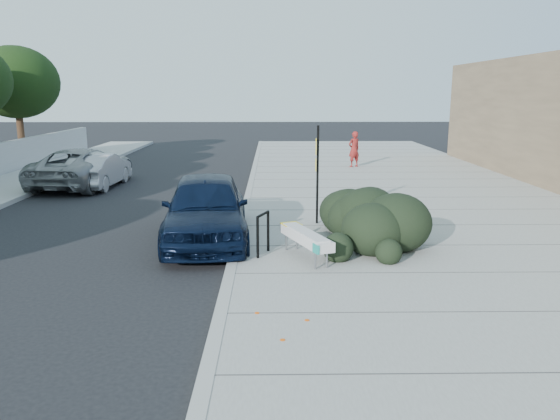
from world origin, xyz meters
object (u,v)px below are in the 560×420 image
(sign_post, at_px, (317,169))
(bike_rack, at_px, (263,230))
(sedan_navy, at_px, (206,208))
(wagon_silver, at_px, (99,170))
(pedestrian, at_px, (354,149))
(suv_silver, at_px, (83,167))
(bench, at_px, (306,237))

(sign_post, bearing_deg, bike_rack, -111.55)
(sedan_navy, relative_size, wagon_silver, 1.23)
(sign_post, bearing_deg, sedan_navy, -151.50)
(sedan_navy, distance_m, pedestrian, 14.08)
(sign_post, height_order, sedan_navy, sign_post)
(sign_post, distance_m, suv_silver, 11.29)
(sign_post, bearing_deg, pedestrian, 80.91)
(bench, relative_size, pedestrian, 1.18)
(bench, relative_size, bike_rack, 2.13)
(sedan_navy, xyz_separation_m, suv_silver, (-5.89, 8.36, -0.10))
(bench, xyz_separation_m, sign_post, (0.50, 3.27, 1.04))
(bike_rack, bearing_deg, sign_post, 86.44)
(suv_silver, xyz_separation_m, pedestrian, (11.50, 4.55, 0.24))
(bench, xyz_separation_m, pedestrian, (3.24, 14.88, 0.38))
(bike_rack, xyz_separation_m, sedan_navy, (-1.45, 1.65, 0.14))
(sedan_navy, height_order, suv_silver, sedan_navy)
(bench, relative_size, wagon_silver, 0.49)
(bench, bearing_deg, sign_post, 59.83)
(wagon_silver, bearing_deg, pedestrian, -153.76)
(suv_silver, bearing_deg, bench, 134.77)
(bike_rack, xyz_separation_m, wagon_silver, (-6.65, 9.79, -0.04))
(wagon_silver, distance_m, pedestrian, 11.83)
(bench, bearing_deg, bike_rack, 139.54)
(sedan_navy, relative_size, suv_silver, 0.92)
(bench, relative_size, sedan_navy, 0.40)
(bench, xyz_separation_m, suv_silver, (-8.27, 10.33, 0.14))
(pedestrian, bearing_deg, bench, 48.28)
(bike_rack, distance_m, sign_post, 3.41)
(bike_rack, bearing_deg, pedestrian, 96.22)
(wagon_silver, bearing_deg, sign_post, 142.13)
(bike_rack, height_order, sedan_navy, sedan_navy)
(sedan_navy, xyz_separation_m, wagon_silver, (-5.20, 8.13, -0.18))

